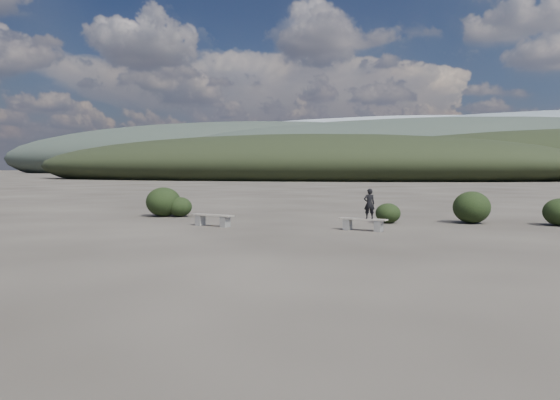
% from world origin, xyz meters
% --- Properties ---
extents(ground, '(1200.00, 1200.00, 0.00)m').
position_xyz_m(ground, '(0.00, 0.00, 0.00)').
color(ground, '#312C26').
rests_on(ground, ground).
extents(bench_left, '(1.73, 0.78, 0.42)m').
position_xyz_m(bench_left, '(-3.55, 5.37, 0.26)').
color(bench_left, slate).
rests_on(bench_left, ground).
extents(bench_right, '(1.67, 0.67, 0.41)m').
position_xyz_m(bench_right, '(1.82, 5.51, 0.25)').
color(bench_right, slate).
rests_on(bench_right, ground).
extents(seated_person, '(0.42, 0.34, 1.00)m').
position_xyz_m(seated_person, '(2.03, 5.47, 0.91)').
color(seated_person, black).
rests_on(seated_person, bench_right).
extents(shrub_a, '(1.04, 1.04, 0.85)m').
position_xyz_m(shrub_a, '(-6.50, 8.63, 0.43)').
color(shrub_a, black).
rests_on(shrub_a, ground).
extents(shrub_c, '(0.95, 0.95, 0.76)m').
position_xyz_m(shrub_c, '(2.38, 8.32, 0.38)').
color(shrub_c, black).
rests_on(shrub_c, ground).
extents(shrub_d, '(1.39, 1.39, 1.21)m').
position_xyz_m(shrub_d, '(5.43, 9.17, 0.61)').
color(shrub_d, black).
rests_on(shrub_d, ground).
extents(shrub_e, '(1.19, 1.19, 1.00)m').
position_xyz_m(shrub_e, '(8.46, 9.16, 0.50)').
color(shrub_e, black).
rests_on(shrub_e, ground).
extents(shrub_f, '(1.49, 1.49, 1.26)m').
position_xyz_m(shrub_f, '(-7.24, 8.54, 0.63)').
color(shrub_f, black).
rests_on(shrub_f, ground).
extents(mountain_ridges, '(500.00, 400.00, 56.00)m').
position_xyz_m(mountain_ridges, '(-7.48, 339.06, 10.84)').
color(mountain_ridges, black).
rests_on(mountain_ridges, ground).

